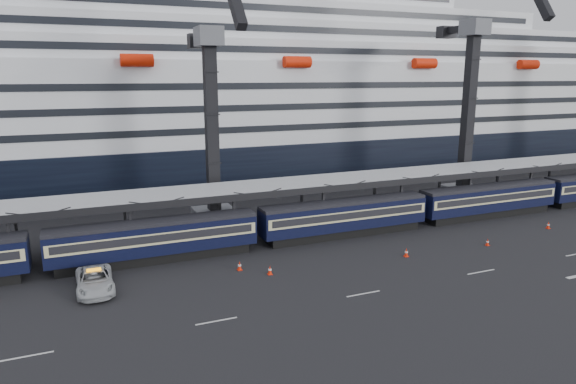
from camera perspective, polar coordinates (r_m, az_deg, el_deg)
name	(u,v)px	position (r m, az deg, el deg)	size (l,w,h in m)	color
ground	(467,255)	(52.93, 19.28, -6.59)	(260.00, 260.00, 0.00)	black
lane_markings	(575,261)	(55.40, 29.27, -6.67)	(111.00, 4.27, 0.02)	beige
train	(372,213)	(57.16, 9.27, -2.29)	(133.05, 3.00, 4.05)	black
canopy	(388,176)	(62.23, 11.06, 1.76)	(130.00, 6.25, 5.53)	#9B9EA4
cruise_ship	(280,103)	(89.15, -0.95, 9.87)	(214.09, 28.84, 34.00)	black
crane_dark_near	(212,122)	(57.26, -8.39, 7.67)	(4.50, 17.75, 35.08)	#51535A
crane_dark_mid	(471,103)	(73.32, 19.68, 9.29)	(4.50, 18.24, 39.64)	#51535A
pickup_truck	(95,281)	(44.59, -20.68, -9.20)	(2.82, 6.13, 1.70)	#ACB0B4
traffic_cone_b	(270,270)	(45.19, -2.03, -8.65)	(0.41, 0.41, 0.82)	red
traffic_cone_c	(240,266)	(46.32, -5.41, -8.15)	(0.42, 0.42, 0.83)	red
traffic_cone_d	(406,252)	(50.67, 13.01, -6.54)	(0.43, 0.43, 0.86)	red
traffic_cone_e	(488,242)	(56.33, 21.30, -5.20)	(0.36, 0.36, 0.73)	red
traffic_cone_f	(548,225)	(65.22, 26.95, -3.29)	(0.41, 0.41, 0.82)	red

